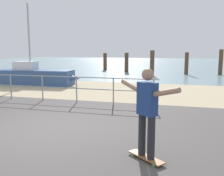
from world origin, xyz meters
TOP-DOWN VIEW (x-y plane):
  - ground_plane at (0.00, -1.00)m, footprint 24.00×10.00m
  - beach_strip at (0.00, 7.00)m, footprint 24.00×6.00m
  - sea_surface at (0.00, 35.00)m, footprint 72.00×50.00m
  - railing_fence at (-2.66, 3.60)m, footprint 10.49×0.05m
  - sailboat at (-4.62, 7.66)m, footprint 5.02×1.77m
  - skateboard at (2.92, -0.89)m, footprint 0.75×0.65m
  - skateboarder at (2.92, -0.89)m, footprint 1.19×0.97m
  - groyne_post_0 at (-4.15, 19.63)m, footprint 0.37×0.37m
  - groyne_post_1 at (-1.47, 17.71)m, footprint 0.37×0.37m
  - groyne_post_2 at (1.22, 15.00)m, footprint 0.34×0.34m
  - groyne_post_3 at (3.90, 16.69)m, footprint 0.32×0.32m
  - groyne_post_4 at (6.58, 16.89)m, footprint 0.33×0.33m

SIDE VIEW (x-z plane):
  - ground_plane at x=0.00m, z-range -0.02..0.02m
  - beach_strip at x=0.00m, z-range -0.02..0.02m
  - sea_surface at x=0.00m, z-range -0.02..0.02m
  - skateboard at x=2.92m, z-range 0.03..0.11m
  - sailboat at x=-4.62m, z-range -1.82..2.86m
  - railing_fence at x=-2.66m, z-range 0.17..1.22m
  - groyne_post_0 at x=-4.15m, z-range 0.00..1.75m
  - groyne_post_1 at x=-1.47m, z-range 0.00..1.81m
  - groyne_post_3 at x=3.90m, z-range 0.00..1.87m
  - groyne_post_2 at x=1.22m, z-range 0.00..2.03m
  - skateboarder at x=2.92m, z-range 0.19..1.84m
  - groyne_post_4 at x=6.58m, z-range 0.00..2.11m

